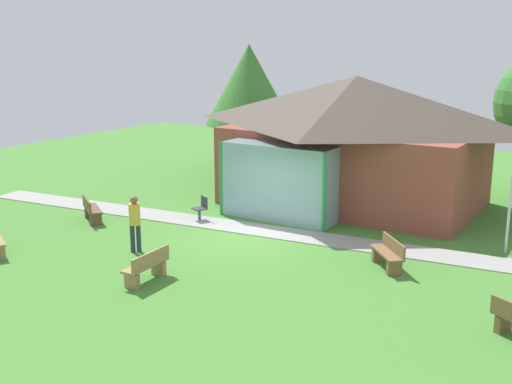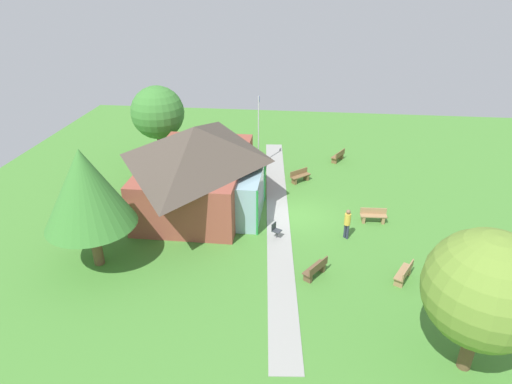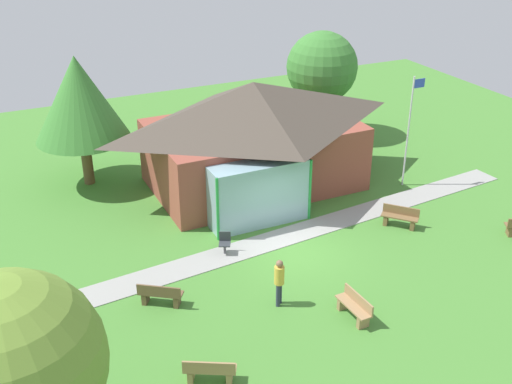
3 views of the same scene
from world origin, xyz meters
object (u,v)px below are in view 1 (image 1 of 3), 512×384
at_px(pavilion, 352,139).
at_px(bench_mid_right, 388,254).
at_px(bench_front_center, 147,267).
at_px(tree_behind_pavilion_left, 249,85).
at_px(bench_mid_left, 91,210).
at_px(patio_chair_west, 201,209).
at_px(visitor_strolling_lawn, 135,219).

height_order(pavilion, bench_mid_right, pavilion).
distance_m(bench_front_center, tree_behind_pavilion_left, 15.53).
xyz_separation_m(bench_mid_left, patio_chair_west, (3.22, 2.12, 0.01)).
xyz_separation_m(bench_mid_left, bench_mid_right, (10.56, 0.99, 0.00)).
distance_m(bench_mid_right, tree_behind_pavilion_left, 14.89).
distance_m(bench_front_center, patio_chair_west, 5.92).
height_order(pavilion, tree_behind_pavilion_left, tree_behind_pavilion_left).
xyz_separation_m(bench_mid_left, tree_behind_pavilion_left, (-0.15, 10.64, 3.74)).
relative_size(bench_front_center, patio_chair_west, 1.76).
height_order(pavilion, visitor_strolling_lawn, pavilion).
bearing_deg(pavilion, bench_mid_right, -57.96).
height_order(bench_mid_right, tree_behind_pavilion_left, tree_behind_pavilion_left).
bearing_deg(bench_mid_left, visitor_strolling_lawn, 9.64).
bearing_deg(bench_mid_right, visitor_strolling_lawn, 68.64).
relative_size(pavilion, tree_behind_pavilion_left, 1.67).
distance_m(visitor_strolling_lawn, tree_behind_pavilion_left, 13.24).
height_order(bench_mid_left, tree_behind_pavilion_left, tree_behind_pavilion_left).
bearing_deg(bench_front_center, bench_mid_left, 56.42).
height_order(bench_front_center, patio_chair_west, patio_chair_west).
bearing_deg(patio_chair_west, bench_front_center, 139.10).
height_order(bench_mid_left, patio_chair_west, patio_chair_west).
relative_size(pavilion, bench_mid_right, 7.23).
relative_size(pavilion, visitor_strolling_lawn, 5.84).
bearing_deg(pavilion, patio_chair_west, -125.47).
relative_size(pavilion, bench_front_center, 6.70).
xyz_separation_m(pavilion, tree_behind_pavilion_left, (-6.90, 3.56, 1.57)).
xyz_separation_m(bench_mid_left, bench_front_center, (5.51, -3.34, 0.00)).
relative_size(bench_mid_left, tree_behind_pavilion_left, 0.24).
height_order(bench_front_center, tree_behind_pavilion_left, tree_behind_pavilion_left).
xyz_separation_m(pavilion, visitor_strolling_lawn, (-3.15, -8.75, -1.55)).
height_order(pavilion, patio_chair_west, pavilion).
bearing_deg(bench_front_center, visitor_strolling_lawn, 46.53).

